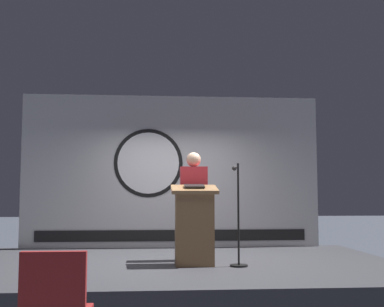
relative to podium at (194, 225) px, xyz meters
The scene contains 7 objects.
ground_plane 0.94m from the podium, 123.88° to the left, with size 40.00×40.00×0.00m, color #383D47.
stage_platform 0.81m from the podium, 123.88° to the left, with size 6.40×4.00×0.30m, color #333338.
banner_display 2.36m from the podium, 96.33° to the left, with size 5.49×0.12×2.81m.
podium is the anchor object (origin of this frame).
speaker_person 0.55m from the podium, 86.31° to the left, with size 0.40×0.26×1.60m.
microphone_stand 0.61m from the podium, 10.29° to the right, with size 0.24×0.46×1.40m.
audience_chair_left 3.36m from the podium, 111.34° to the right, with size 0.44×0.45×0.89m.
Camera 1 is at (-0.30, -6.84, 1.28)m, focal length 43.74 mm.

